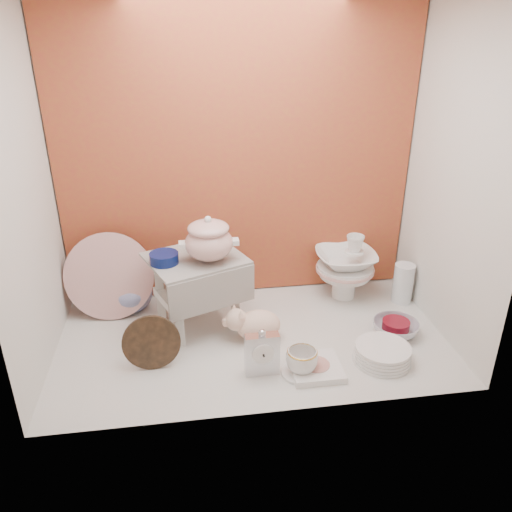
{
  "coord_description": "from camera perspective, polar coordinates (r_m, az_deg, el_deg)",
  "views": [
    {
      "loc": [
        -0.28,
        -1.98,
        1.36
      ],
      "look_at": [
        0.02,
        0.02,
        0.42
      ],
      "focal_mm": 35.54,
      "sensor_mm": 36.0,
      "label": 1
    }
  ],
  "objects": [
    {
      "name": "lattice_dish",
      "position": [
        2.23,
        6.73,
        -12.35
      ],
      "size": [
        0.22,
        0.22,
        0.03
      ],
      "primitive_type": "cube",
      "rotation": [
        0.0,
        0.0,
        -0.01
      ],
      "color": "white",
      "rests_on": "ground"
    },
    {
      "name": "teacup_saucer",
      "position": [
        2.22,
        5.13,
        -12.87
      ],
      "size": [
        0.2,
        0.2,
        0.01
      ],
      "primitive_type": "cylinder",
      "rotation": [
        0.0,
        0.0,
        -0.14
      ],
      "color": "white",
      "rests_on": "ground"
    },
    {
      "name": "lacquer_tray",
      "position": [
        2.22,
        -11.68,
        -9.54
      ],
      "size": [
        0.25,
        0.06,
        0.25
      ],
      "primitive_type": null,
      "rotation": [
        0.0,
        0.0,
        0.03
      ],
      "color": "black",
      "rests_on": "ground"
    },
    {
      "name": "blue_white_vase",
      "position": [
        2.68,
        -13.86,
        -3.65
      ],
      "size": [
        0.27,
        0.27,
        0.22
      ],
      "primitive_type": "imported",
      "rotation": [
        0.0,
        0.0,
        0.32
      ],
      "color": "silver",
      "rests_on": "ground"
    },
    {
      "name": "porcelain_tower",
      "position": [
        2.73,
        10.0,
        -1.16
      ],
      "size": [
        0.37,
        0.37,
        0.36
      ],
      "primitive_type": null,
      "rotation": [
        0.0,
        0.0,
        0.21
      ],
      "color": "white",
      "rests_on": "ground"
    },
    {
      "name": "soup_tureen",
      "position": [
        2.29,
        -5.34,
        1.96
      ],
      "size": [
        0.27,
        0.27,
        0.22
      ],
      "primitive_type": null,
      "rotation": [
        0.0,
        0.0,
        -0.05
      ],
      "color": "white",
      "rests_on": "step_stool"
    },
    {
      "name": "niche_shell",
      "position": [
        2.22,
        -1.15,
        13.74
      ],
      "size": [
        1.86,
        1.03,
        1.53
      ],
      "color": "#A43729",
      "rests_on": "ground"
    },
    {
      "name": "cobalt_bowl",
      "position": [
        2.33,
        -10.31,
        -0.23
      ],
      "size": [
        0.16,
        0.16,
        0.05
      ],
      "primitive_type": "cylinder",
      "rotation": [
        0.0,
        0.0,
        -0.21
      ],
      "color": "#0A164E",
      "rests_on": "step_stool"
    },
    {
      "name": "floral_platter",
      "position": [
        2.61,
        -16.19,
        -2.21
      ],
      "size": [
        0.44,
        0.16,
        0.42
      ],
      "primitive_type": null,
      "rotation": [
        0.0,
        0.0,
        -0.03
      ],
      "color": "white",
      "rests_on": "ground"
    },
    {
      "name": "mantel_clock",
      "position": [
        2.15,
        0.68,
        -10.78
      ],
      "size": [
        0.15,
        0.05,
        0.21
      ],
      "primitive_type": "cube",
      "rotation": [
        0.0,
        0.0,
        0.03
      ],
      "color": "silver",
      "rests_on": "ground"
    },
    {
      "name": "dinner_plate_stack",
      "position": [
        2.33,
        14.05,
        -10.59
      ],
      "size": [
        0.3,
        0.3,
        0.07
      ],
      "primitive_type": "cylinder",
      "rotation": [
        0.0,
        0.0,
        -0.16
      ],
      "color": "white",
      "rests_on": "ground"
    },
    {
      "name": "clear_glass_vase",
      "position": [
        2.78,
        16.22,
        -2.95
      ],
      "size": [
        0.11,
        0.11,
        0.21
      ],
      "primitive_type": "cylinder",
      "rotation": [
        0.0,
        0.0,
        -0.08
      ],
      "color": "silver",
      "rests_on": "ground"
    },
    {
      "name": "crystal_bowl",
      "position": [
        2.52,
        15.42,
        -7.84
      ],
      "size": [
        0.22,
        0.22,
        0.07
      ],
      "primitive_type": "imported",
      "rotation": [
        0.0,
        0.0,
        -0.01
      ],
      "color": "silver",
      "rests_on": "ground"
    },
    {
      "name": "step_stool",
      "position": [
        2.45,
        -6.66,
        -3.98
      ],
      "size": [
        0.53,
        0.49,
        0.36
      ],
      "primitive_type": null,
      "rotation": [
        0.0,
        0.0,
        0.38
      ],
      "color": "silver",
      "rests_on": "ground"
    },
    {
      "name": "plush_pig",
      "position": [
        2.37,
        0.25,
        -7.74
      ],
      "size": [
        0.32,
        0.28,
        0.16
      ],
      "primitive_type": "ellipsoid",
      "rotation": [
        0.0,
        0.0,
        -0.43
      ],
      "color": "beige",
      "rests_on": "ground"
    },
    {
      "name": "ground",
      "position": [
        2.42,
        -0.4,
        -9.28
      ],
      "size": [
        1.8,
        1.8,
        0.0
      ],
      "primitive_type": "plane",
      "color": "silver",
      "rests_on": "ground"
    },
    {
      "name": "gold_rim_teacup",
      "position": [
        2.18,
        5.19,
        -11.65
      ],
      "size": [
        0.17,
        0.17,
        0.11
      ],
      "primitive_type": "imported",
      "rotation": [
        0.0,
        0.0,
        -0.29
      ],
      "color": "white",
      "rests_on": "teacup_saucer"
    }
  ]
}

